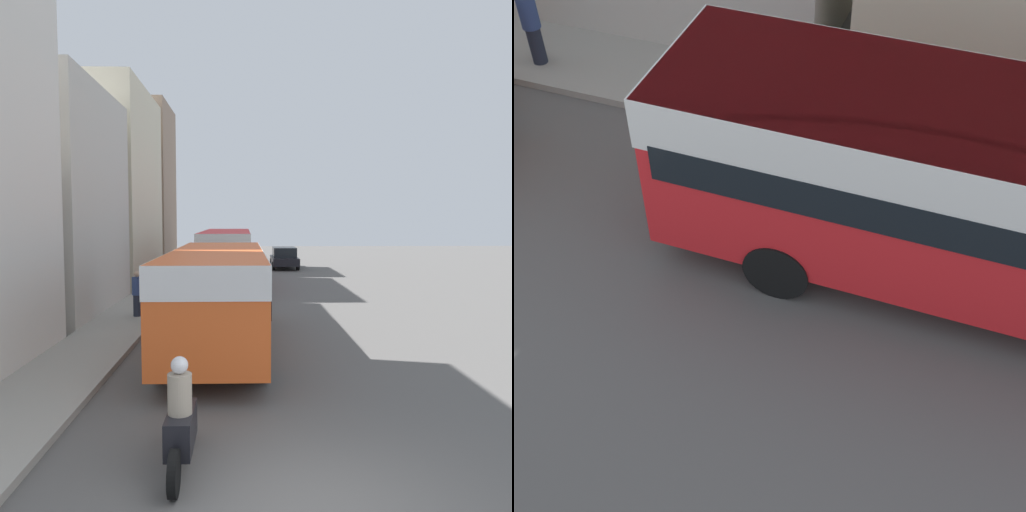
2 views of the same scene
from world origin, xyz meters
TOP-DOWN VIEW (x-y plane):
  - pedestrian_near_curb at (-4.72, 12.37)m, footprint 0.37×0.37m

SIDE VIEW (x-z plane):
  - pedestrian_near_curb at x=-4.72m, z-range 0.17..1.82m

